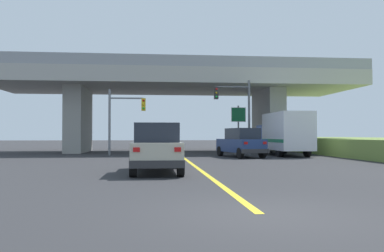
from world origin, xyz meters
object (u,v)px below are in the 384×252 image
(semi_truck_distant, at_px, (166,135))
(box_truck, at_px, (284,133))
(suv_lead, at_px, (157,148))
(suv_crossing, at_px, (241,143))
(traffic_signal_farside, at_px, (122,114))
(highway_sign, at_px, (238,119))
(traffic_signal_nearside, at_px, (238,107))

(semi_truck_distant, bearing_deg, box_truck, -77.17)
(suv_lead, xyz_separation_m, suv_crossing, (5.99, 10.93, -0.00))
(suv_lead, relative_size, semi_truck_distant, 0.70)
(box_truck, bearing_deg, suv_crossing, -153.22)
(suv_crossing, relative_size, traffic_signal_farside, 0.98)
(suv_lead, height_order, box_truck, box_truck)
(suv_lead, xyz_separation_m, box_truck, (9.73, 12.82, 0.65))
(box_truck, relative_size, semi_truck_distant, 1.06)
(highway_sign, bearing_deg, semi_truck_distant, 100.65)
(traffic_signal_farside, relative_size, highway_sign, 1.22)
(suv_crossing, xyz_separation_m, box_truck, (3.74, 1.89, 0.66))
(suv_lead, distance_m, box_truck, 16.11)
(box_truck, xyz_separation_m, semi_truck_distant, (-7.74, 33.99, -0.09))
(suv_lead, distance_m, traffic_signal_nearside, 15.52)
(suv_lead, bearing_deg, highway_sign, 67.86)
(traffic_signal_farside, xyz_separation_m, highway_sign, (9.84, 3.77, -0.24))
(suv_lead, bearing_deg, suv_crossing, 61.27)
(box_truck, distance_m, semi_truck_distant, 34.86)
(suv_lead, distance_m, suv_crossing, 12.47)
(suv_crossing, xyz_separation_m, semi_truck_distant, (-4.00, 35.87, 0.56))
(suv_lead, relative_size, box_truck, 0.66)
(box_truck, xyz_separation_m, highway_sign, (-2.35, 5.32, 1.28))
(suv_lead, xyz_separation_m, semi_truck_distant, (1.99, 46.81, 0.56))
(traffic_signal_nearside, distance_m, highway_sign, 4.44)
(suv_lead, height_order, semi_truck_distant, semi_truck_distant)
(suv_lead, bearing_deg, traffic_signal_farside, 99.71)
(suv_lead, bearing_deg, traffic_signal_nearside, 65.26)
(box_truck, height_order, highway_sign, highway_sign)
(box_truck, height_order, traffic_signal_nearside, traffic_signal_nearside)
(highway_sign, height_order, semi_truck_distant, highway_sign)
(traffic_signal_nearside, bearing_deg, suv_lead, -114.74)
(highway_sign, bearing_deg, box_truck, -66.20)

